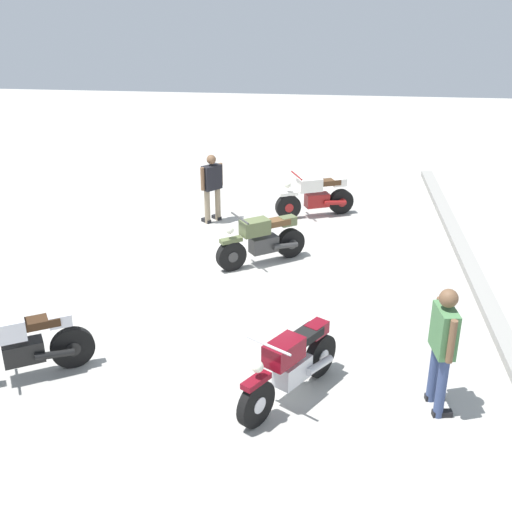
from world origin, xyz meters
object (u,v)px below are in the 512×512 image
object	(u,v)px
motorcycle_silver_cruiser	(20,346)
person_in_black_shirt	(212,185)
motorcycle_olive_vintage	(262,241)
motorcycle_maroon_cruiser	(291,365)
person_in_green_shirt	(443,342)
motorcycle_cream_vintage	(316,197)

from	to	relation	value
motorcycle_silver_cruiser	person_in_black_shirt	xyz separation A→B (m)	(-6.54, 1.63, 0.38)
motorcycle_olive_vintage	motorcycle_maroon_cruiser	bearing A→B (deg)	66.07
motorcycle_olive_vintage	motorcycle_silver_cruiser	world-z (taller)	motorcycle_silver_cruiser
motorcycle_olive_vintage	person_in_black_shirt	size ratio (longest dim) A/B	1.06
motorcycle_silver_cruiser	person_in_green_shirt	size ratio (longest dim) A/B	1.05
person_in_black_shirt	person_in_green_shirt	world-z (taller)	person_in_green_shirt
motorcycle_olive_vintage	motorcycle_maroon_cruiser	xyz separation A→B (m)	(4.39, 0.83, 0.03)
motorcycle_maroon_cruiser	motorcycle_silver_cruiser	bearing A→B (deg)	-57.57
motorcycle_olive_vintage	person_in_green_shirt	world-z (taller)	person_in_green_shirt
motorcycle_olive_vintage	person_in_green_shirt	size ratio (longest dim) A/B	0.95
motorcycle_silver_cruiser	person_in_green_shirt	world-z (taller)	person_in_green_shirt
motorcycle_olive_vintage	person_in_black_shirt	distance (m)	2.65
motorcycle_silver_cruiser	person_in_green_shirt	distance (m)	5.81
person_in_black_shirt	person_in_green_shirt	bearing A→B (deg)	163.18
motorcycle_olive_vintage	person_in_black_shirt	xyz separation A→B (m)	(-2.22, -1.39, 0.41)
motorcycle_cream_vintage	motorcycle_olive_vintage	bearing A→B (deg)	47.93
motorcycle_maroon_cruiser	motorcycle_cream_vintage	bearing A→B (deg)	-147.96
motorcycle_cream_vintage	motorcycle_silver_cruiser	xyz separation A→B (m)	(7.16, -4.01, 0.03)
motorcycle_olive_vintage	motorcycle_silver_cruiser	size ratio (longest dim) A/B	0.91
motorcycle_maroon_cruiser	motorcycle_cream_vintage	xyz separation A→B (m)	(-7.22, 0.16, -0.03)
motorcycle_maroon_cruiser	person_in_green_shirt	bearing A→B (deg)	122.81
motorcycle_olive_vintage	motorcycle_silver_cruiser	xyz separation A→B (m)	(4.33, -3.02, 0.03)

